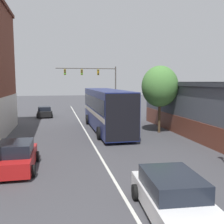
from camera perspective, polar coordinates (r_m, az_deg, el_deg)
name	(u,v)px	position (r m, az deg, el deg)	size (l,w,h in m)	color
lane_center_line	(87,134)	(22.39, -5.48, -4.71)	(0.14, 50.14, 0.01)	silver
bus	(106,108)	(23.58, -1.22, 0.93)	(2.89, 11.86, 3.66)	navy
hatchback_foreground	(174,197)	(9.24, 13.34, -17.64)	(2.37, 4.76, 1.37)	silver
parked_car_left_near	(16,157)	(14.11, -20.13, -9.13)	(2.03, 3.94, 1.45)	red
parked_car_left_mid	(45,112)	(33.87, -14.46, 0.05)	(2.00, 3.97, 1.30)	black
traffic_signal_gantry	(96,78)	(37.28, -3.49, 7.37)	(8.49, 0.36, 6.50)	#514C47
street_tree_near	(160,87)	(23.39, 10.36, 5.37)	(3.19, 2.87, 5.69)	#3D2D1E
street_tree_far	(160,86)	(22.75, 10.39, 5.53)	(3.15, 2.84, 5.75)	#4C3823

